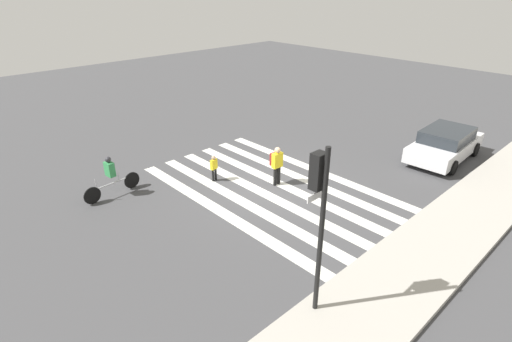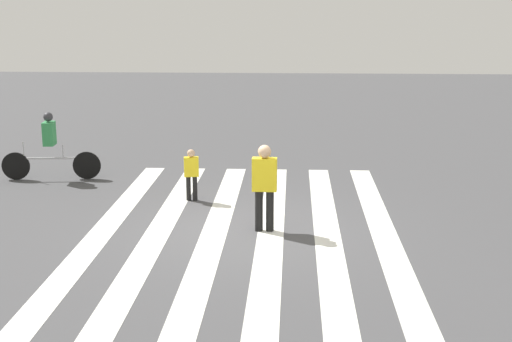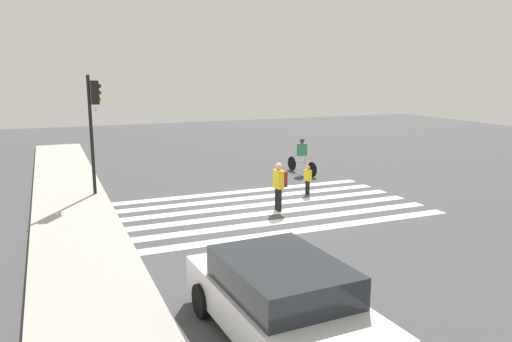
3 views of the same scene
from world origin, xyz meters
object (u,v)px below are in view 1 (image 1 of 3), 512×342
(pedestrian_adult_blue_shirt, at_px, (214,167))
(car_parked_silver_sedan, at_px, (445,144))
(traffic_light, at_px, (319,202))
(pedestrian_child_with_backpack, at_px, (277,163))
(cyclist_near_curb, at_px, (111,175))

(pedestrian_adult_blue_shirt, bearing_deg, car_parked_silver_sedan, 138.62)
(traffic_light, xyz_separation_m, car_parked_silver_sedan, (-11.67, -1.83, -2.37))
(pedestrian_child_with_backpack, height_order, cyclist_near_curb, pedestrian_child_with_backpack)
(pedestrian_child_with_backpack, bearing_deg, traffic_light, 53.29)
(pedestrian_child_with_backpack, xyz_separation_m, cyclist_near_curb, (5.21, -3.62, -0.08))
(traffic_light, height_order, pedestrian_adult_blue_shirt, traffic_light)
(pedestrian_child_with_backpack, relative_size, cyclist_near_curb, 0.70)
(pedestrian_adult_blue_shirt, bearing_deg, pedestrian_child_with_backpack, 119.46)
(traffic_light, bearing_deg, cyclist_near_curb, -83.98)
(cyclist_near_curb, bearing_deg, car_parked_silver_sedan, 145.12)
(car_parked_silver_sedan, bearing_deg, traffic_light, 6.24)
(pedestrian_adult_blue_shirt, height_order, car_parked_silver_sedan, car_parked_silver_sedan)
(traffic_light, xyz_separation_m, pedestrian_child_with_backpack, (-4.26, -5.34, -2.17))
(pedestrian_adult_blue_shirt, xyz_separation_m, car_parked_silver_sedan, (-9.03, 5.46, 0.12))
(traffic_light, relative_size, pedestrian_adult_blue_shirt, 4.01)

